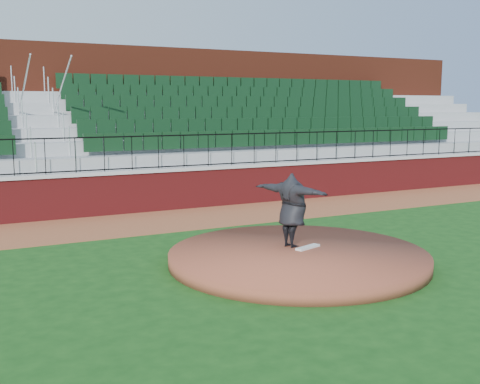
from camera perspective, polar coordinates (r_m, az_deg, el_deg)
ground at (r=11.91m, az=3.29°, el=-7.15°), size 90.00×90.00×0.00m
warning_track at (r=16.67m, az=-6.08°, el=-2.65°), size 34.00×3.20×0.01m
field_wall at (r=18.06m, az=-7.92°, el=0.08°), size 34.00×0.35×1.20m
wall_cap at (r=17.98m, az=-7.97°, el=2.13°), size 34.00×0.45×0.10m
wall_railing at (r=17.93m, az=-8.00°, el=3.88°), size 34.00×0.05×1.00m
seating_stands at (r=20.49m, az=-10.52°, el=5.78°), size 34.00×5.10×4.60m
concourse_wall at (r=23.17m, az=-12.53°, el=7.12°), size 34.00×0.50×5.50m
pitchers_mound at (r=12.05m, az=5.69°, el=-6.38°), size 5.30×5.30×0.25m
pitching_rubber at (r=12.28m, az=6.67°, el=-5.41°), size 0.66×0.36×0.04m
pitcher at (r=12.24m, az=5.13°, el=-1.78°), size 1.09×1.99×1.57m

